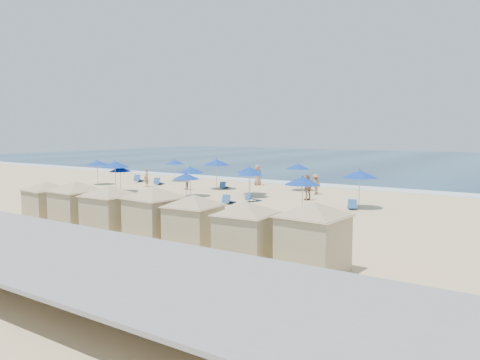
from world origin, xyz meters
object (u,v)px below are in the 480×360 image
(umbrella_4, at_px, (216,162))
(umbrella_8, at_px, (250,172))
(beachgoer_0, at_px, (147,178))
(umbrella_11, at_px, (302,181))
(umbrella_3, at_px, (120,169))
(cabana_6, at_px, (313,228))
(umbrella_5, at_px, (190,170))
(cabana_5, at_px, (246,225))
(beachgoer_4, at_px, (258,175))
(beachgoer_3, at_px, (316,184))
(trash_bin, at_px, (212,221))
(umbrella_10, at_px, (360,174))
(cabana_2, at_px, (109,204))
(umbrella_9, at_px, (298,166))
(cabana_4, at_px, (193,216))
(umbrella_1, at_px, (115,164))
(cabana_3, at_px, (154,208))
(umbrella_6, at_px, (186,176))
(beachgoer_2, at_px, (308,187))
(cabana_1, at_px, (76,199))
(beachgoer_1, at_px, (185,180))
(umbrella_0, at_px, (97,163))
(cabana_0, at_px, (46,197))
(umbrella_2, at_px, (175,162))
(umbrella_7, at_px, (249,170))

(umbrella_4, height_order, umbrella_8, umbrella_4)
(beachgoer_0, bearing_deg, umbrella_11, -2.11)
(umbrella_3, height_order, beachgoer_0, umbrella_3)
(cabana_6, relative_size, umbrella_5, 1.89)
(cabana_5, bearing_deg, umbrella_5, 136.35)
(beachgoer_4, bearing_deg, beachgoer_3, 106.31)
(trash_bin, xyz_separation_m, umbrella_3, (-15.28, 7.52, 1.47))
(beachgoer_0, distance_m, beachgoer_3, 15.22)
(umbrella_8, bearing_deg, umbrella_10, -1.81)
(umbrella_11, distance_m, beachgoer_3, 9.86)
(cabana_2, height_order, beachgoer_3, cabana_2)
(umbrella_4, xyz_separation_m, umbrella_9, (6.19, 3.08, -0.29))
(cabana_4, distance_m, umbrella_1, 20.33)
(cabana_3, bearing_deg, umbrella_6, 123.60)
(umbrella_4, relative_size, beachgoer_2, 1.42)
(cabana_1, bearing_deg, cabana_5, -1.49)
(beachgoer_1, bearing_deg, cabana_2, -13.96)
(umbrella_1, bearing_deg, umbrella_9, 38.99)
(cabana_6, bearing_deg, umbrella_0, 154.15)
(cabana_2, bearing_deg, cabana_5, -1.38)
(cabana_0, distance_m, umbrella_2, 21.90)
(umbrella_4, height_order, beachgoer_0, umbrella_4)
(trash_bin, relative_size, cabana_2, 0.18)
(cabana_0, height_order, umbrella_9, cabana_0)
(umbrella_1, relative_size, umbrella_2, 1.20)
(cabana_2, xyz_separation_m, umbrella_11, (5.12, 9.93, 0.55))
(cabana_3, relative_size, umbrella_9, 1.89)
(cabana_3, xyz_separation_m, umbrella_11, (2.48, 9.66, 0.49))
(umbrella_6, bearing_deg, cabana_0, -98.81)
(cabana_0, distance_m, beachgoer_1, 15.86)
(umbrella_4, xyz_separation_m, beachgoer_4, (1.30, 4.60, -1.38))
(beachgoer_0, xyz_separation_m, beachgoer_3, (14.73, 3.82, -0.02))
(umbrella_8, bearing_deg, cabana_4, -65.68)
(cabana_3, height_order, umbrella_7, cabana_3)
(umbrella_0, xyz_separation_m, umbrella_7, (15.45, 2.15, -0.08))
(umbrella_8, height_order, beachgoer_0, umbrella_8)
(beachgoer_2, bearing_deg, trash_bin, 32.81)
(cabana_2, xyz_separation_m, umbrella_9, (-0.55, 20.47, 0.49))
(umbrella_6, relative_size, beachgoer_1, 1.26)
(umbrella_7, bearing_deg, umbrella_3, -156.13)
(beachgoer_2, bearing_deg, cabana_2, 22.29)
(umbrella_7, xyz_separation_m, beachgoer_1, (-6.21, -0.43, -1.10))
(umbrella_9, height_order, beachgoer_4, umbrella_9)
(cabana_1, xyz_separation_m, umbrella_10, (9.49, 14.48, 0.66))
(umbrella_5, bearing_deg, umbrella_4, 102.54)
(cabana_2, distance_m, beachgoer_0, 20.07)
(cabana_2, bearing_deg, umbrella_5, 114.17)
(cabana_6, relative_size, umbrella_10, 1.73)
(cabana_6, relative_size, umbrella_2, 2.01)
(cabana_4, bearing_deg, umbrella_9, 105.19)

